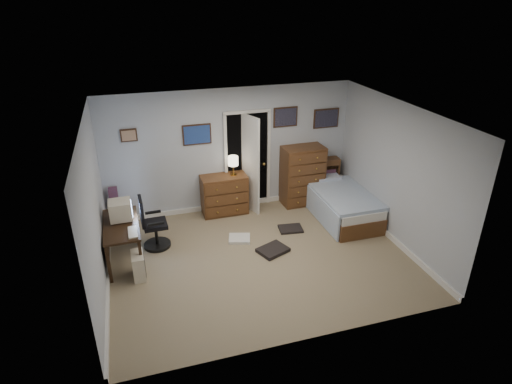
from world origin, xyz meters
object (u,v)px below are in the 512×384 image
at_px(computer_desk, 117,233).
at_px(office_chair, 152,228).
at_px(tall_dresser, 302,175).
at_px(bed, 341,204).
at_px(low_dresser, 224,195).

bearing_deg(computer_desk, office_chair, 24.77).
distance_m(tall_dresser, bed, 1.02).
distance_m(computer_desk, office_chair, 0.66).
distance_m(office_chair, bed, 3.69).
height_order(office_chair, low_dresser, office_chair).
xyz_separation_m(computer_desk, low_dresser, (2.08, 1.19, -0.13)).
distance_m(office_chair, tall_dresser, 3.32).
xyz_separation_m(computer_desk, bed, (4.27, 0.35, -0.25)).
bearing_deg(office_chair, bed, -1.11).
relative_size(office_chair, low_dresser, 1.08).
xyz_separation_m(office_chair, bed, (3.69, 0.07, -0.09)).
bearing_deg(low_dresser, office_chair, -149.40).
relative_size(computer_desk, tall_dresser, 0.97).
height_order(tall_dresser, bed, tall_dresser).
xyz_separation_m(office_chair, tall_dresser, (3.19, 0.89, 0.25)).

